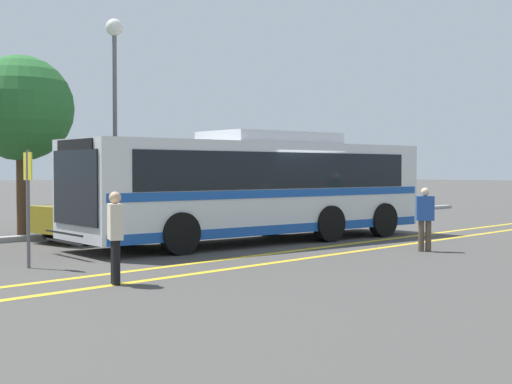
% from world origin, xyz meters
% --- Properties ---
extents(ground_plane, '(220.00, 220.00, 0.00)m').
position_xyz_m(ground_plane, '(0.00, 0.00, 0.00)').
color(ground_plane, '#423F3D').
extents(lane_strip_0, '(30.56, 0.20, 0.01)m').
position_xyz_m(lane_strip_0, '(-0.75, -1.89, 0.00)').
color(lane_strip_0, gold).
rests_on(lane_strip_0, ground_plane).
extents(lane_strip_1, '(30.56, 0.20, 0.01)m').
position_xyz_m(lane_strip_1, '(-0.75, -3.04, 0.00)').
color(lane_strip_1, gold).
rests_on(lane_strip_1, ground_plane).
extents(curb_strip, '(38.56, 0.36, 0.15)m').
position_xyz_m(curb_strip, '(-0.75, 5.15, 0.07)').
color(curb_strip, '#99999E').
rests_on(curb_strip, ground_plane).
extents(transit_bus, '(11.07, 3.89, 3.02)m').
position_xyz_m(transit_bus, '(-0.74, 0.31, 1.55)').
color(transit_bus, silver).
rests_on(transit_bus, ground_plane).
extents(parked_car_1, '(4.20, 1.98, 1.45)m').
position_xyz_m(parked_car_1, '(-3.29, 3.68, 0.74)').
color(parked_car_1, olive).
rests_on(parked_car_1, ground_plane).
extents(parked_car_2, '(4.29, 1.99, 1.55)m').
position_xyz_m(parked_car_2, '(3.23, 3.40, 0.77)').
color(parked_car_2, '#9E9EA3').
rests_on(parked_car_2, ground_plane).
extents(pedestrian_1, '(0.44, 0.46, 1.55)m').
position_xyz_m(pedestrian_1, '(0.45, -4.23, 0.87)').
color(pedestrian_1, brown).
rests_on(pedestrian_1, ground_plane).
extents(pedestrian_2, '(0.38, 0.47, 1.61)m').
position_xyz_m(pedestrian_2, '(-7.67, -3.01, 0.91)').
color(pedestrian_2, black).
rests_on(pedestrian_2, ground_plane).
extents(bus_stop_sign, '(0.08, 0.40, 2.38)m').
position_xyz_m(bus_stop_sign, '(-7.70, -0.04, 1.51)').
color(bus_stop_sign, '#59595E').
rests_on(bus_stop_sign, ground_plane).
extents(street_lamp, '(0.55, 0.55, 6.75)m').
position_xyz_m(street_lamp, '(-1.65, 5.68, 5.04)').
color(street_lamp, '#59595E').
rests_on(street_lamp, ground_plane).
extents(tree_1, '(3.17, 3.17, 5.42)m').
position_xyz_m(tree_1, '(-4.31, 6.72, 3.82)').
color(tree_1, '#513823').
rests_on(tree_1, ground_plane).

